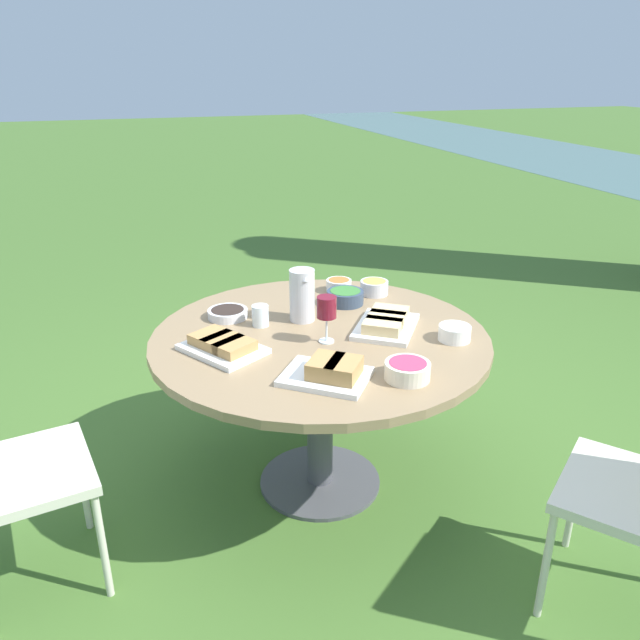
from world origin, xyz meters
name	(u,v)px	position (x,y,z in m)	size (l,w,h in m)	color
ground_plane	(320,482)	(0.00, 0.00, 0.00)	(40.00, 40.00, 0.00)	#446B2B
dining_table	(320,356)	(0.00, 0.00, 0.62)	(1.34, 1.34, 0.72)	#4C4C51
water_pitcher	(302,295)	(-0.16, -0.02, 0.83)	(0.11, 0.11, 0.22)	silver
wine_glass	(326,309)	(0.08, 0.00, 0.85)	(0.08, 0.08, 0.19)	silver
platter_bread_main	(386,323)	(0.04, 0.27, 0.75)	(0.39, 0.37, 0.06)	white
platter_charcuterie	(223,345)	(0.04, -0.40, 0.74)	(0.37, 0.34, 0.06)	white
platter_sandwich_side	(331,372)	(0.38, -0.09, 0.75)	(0.35, 0.36, 0.08)	white
bowl_fries	(374,287)	(-0.36, 0.38, 0.75)	(0.13, 0.13, 0.07)	silver
bowl_salad	(345,296)	(-0.28, 0.21, 0.75)	(0.16, 0.16, 0.06)	#334256
bowl_olives	(228,313)	(-0.29, -0.32, 0.74)	(0.17, 0.17, 0.04)	silver
bowl_dip_red	(407,370)	(0.45, 0.16, 0.75)	(0.16, 0.16, 0.06)	beige
bowl_dip_cream	(455,332)	(0.22, 0.48, 0.75)	(0.13, 0.13, 0.06)	white
bowl_roasted_veg	(339,285)	(-0.44, 0.24, 0.75)	(0.12, 0.12, 0.06)	white
cup_water_near	(260,316)	(-0.16, -0.20, 0.76)	(0.07, 0.07, 0.09)	silver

